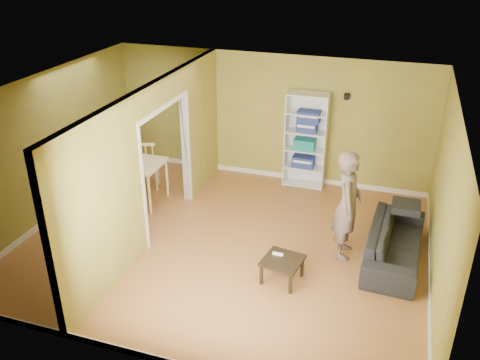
# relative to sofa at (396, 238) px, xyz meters

# --- Properties ---
(room_shell) EXTENTS (6.50, 6.50, 6.50)m
(room_shell) POSITION_rel_sofa_xyz_m (-2.70, -0.39, 0.92)
(room_shell) COLOR #B0672B
(room_shell) RESTS_ON ground
(partition) EXTENTS (0.22, 5.50, 2.60)m
(partition) POSITION_rel_sofa_xyz_m (-3.90, -0.39, 0.92)
(partition) COLOR #A3A031
(partition) RESTS_ON ground
(wall_speaker) EXTENTS (0.10, 0.10, 0.10)m
(wall_speaker) POSITION_rel_sofa_xyz_m (-1.20, 2.30, 1.52)
(wall_speaker) COLOR black
(wall_speaker) RESTS_ON room_shell
(sofa) EXTENTS (2.06, 0.97, 0.77)m
(sofa) POSITION_rel_sofa_xyz_m (0.00, 0.00, 0.00)
(sofa) COLOR #29282E
(sofa) RESTS_ON ground
(person) EXTENTS (0.80, 0.65, 2.09)m
(person) POSITION_rel_sofa_xyz_m (-0.78, -0.09, 0.66)
(person) COLOR slate
(person) RESTS_ON ground
(bookshelf) EXTENTS (0.81, 0.36, 1.93)m
(bookshelf) POSITION_rel_sofa_xyz_m (-1.90, 2.22, 0.58)
(bookshelf) COLOR white
(bookshelf) RESTS_ON ground
(paper_box_navy_a) EXTENTS (0.43, 0.28, 0.22)m
(paper_box_navy_a) POSITION_rel_sofa_xyz_m (-1.92, 2.17, 0.13)
(paper_box_navy_a) COLOR navy
(paper_box_navy_a) RESTS_ON bookshelf
(paper_box_teal) EXTENTS (0.42, 0.27, 0.21)m
(paper_box_teal) POSITION_rel_sofa_xyz_m (-1.92, 2.17, 0.51)
(paper_box_teal) COLOR #115E4A
(paper_box_teal) RESTS_ON bookshelf
(paper_box_navy_b) EXTENTS (0.39, 0.26, 0.20)m
(paper_box_navy_b) POSITION_rel_sofa_xyz_m (-1.90, 2.17, 0.88)
(paper_box_navy_b) COLOR navy
(paper_box_navy_b) RESTS_ON bookshelf
(paper_box_navy_c) EXTENTS (0.43, 0.28, 0.22)m
(paper_box_navy_c) POSITION_rel_sofa_xyz_m (-1.87, 2.17, 1.11)
(paper_box_navy_c) COLOR navy
(paper_box_navy_c) RESTS_ON bookshelf
(coffee_table) EXTENTS (0.55, 0.55, 0.37)m
(coffee_table) POSITION_rel_sofa_xyz_m (-1.55, -1.09, -0.07)
(coffee_table) COLOR #332814
(coffee_table) RESTS_ON ground
(game_controller) EXTENTS (0.16, 0.04, 0.03)m
(game_controller) POSITION_rel_sofa_xyz_m (-1.64, -1.00, -0.00)
(game_controller) COLOR white
(game_controller) RESTS_ON coffee_table
(dining_table) EXTENTS (1.29, 0.86, 0.81)m
(dining_table) POSITION_rel_sofa_xyz_m (-4.93, 0.47, 0.34)
(dining_table) COLOR beige
(dining_table) RESTS_ON ground
(chair_left) EXTENTS (0.54, 0.54, 0.91)m
(chair_left) POSITION_rel_sofa_xyz_m (-5.70, 0.52, 0.07)
(chair_left) COLOR #D9BD7E
(chair_left) RESTS_ON ground
(chair_near) EXTENTS (0.63, 0.63, 1.03)m
(chair_near) POSITION_rel_sofa_xyz_m (-4.90, -0.08, 0.13)
(chair_near) COLOR #D8B37F
(chair_near) RESTS_ON ground
(chair_far) EXTENTS (0.62, 0.62, 1.04)m
(chair_far) POSITION_rel_sofa_xyz_m (-4.85, 1.08, 0.13)
(chair_far) COLOR tan
(chair_far) RESTS_ON ground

